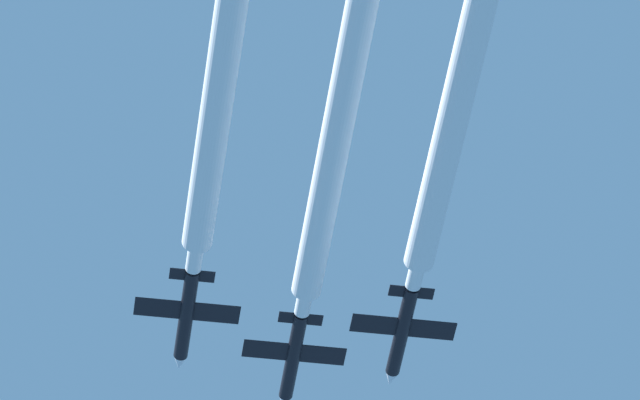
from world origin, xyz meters
TOP-DOWN VIEW (x-y plane):
  - jet_lead at (0.09, 5.97)m, footprint 8.93×13.01m
  - jet_left_wingman at (-9.67, 0.81)m, footprint 8.93×13.01m
  - jet_right_wingman at (8.65, 0.03)m, footprint 8.93×13.01m

SIDE VIEW (x-z plane):
  - jet_right_wingman at x=8.65m, z-range 139.63..142.76m
  - jet_left_wingman at x=-9.67m, z-range 139.96..143.08m
  - jet_lead at x=0.09m, z-range 140.94..144.07m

